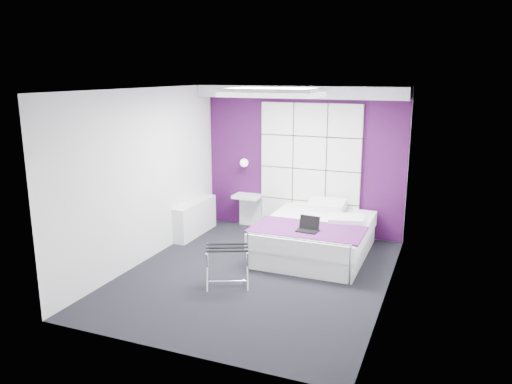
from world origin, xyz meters
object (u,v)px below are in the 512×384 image
radiator (195,218)px  nightstand (248,196)px  wall_lamp (245,162)px  luggage_rack (227,266)px  laptop (308,227)px  bed (316,236)px

radiator → nightstand: 1.05m
wall_lamp → luggage_rack: size_ratio=0.27×
wall_lamp → laptop: 2.30m
radiator → bed: bearing=-4.0°
wall_lamp → radiator: bearing=-130.1°
wall_lamp → luggage_rack: (0.82, -2.54, -0.95)m
bed → luggage_rack: bearing=-115.8°
luggage_rack → laptop: 1.37m
nightstand → luggage_rack: size_ratio=0.89×
wall_lamp → luggage_rack: 2.83m
bed → luggage_rack: 1.80m
radiator → luggage_rack: radiator is taller
nightstand → radiator: bearing=-134.4°
wall_lamp → bed: wall_lamp is taller
radiator → luggage_rack: 2.30m
nightstand → wall_lamp: bearing=148.7°
nightstand → bed: bearing=-29.7°
wall_lamp → bed: bearing=-29.7°
luggage_rack → wall_lamp: bearing=83.6°
radiator → laptop: laptop is taller
wall_lamp → laptop: (1.64, -1.50, -0.60)m
nightstand → luggage_rack: bearing=-73.2°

